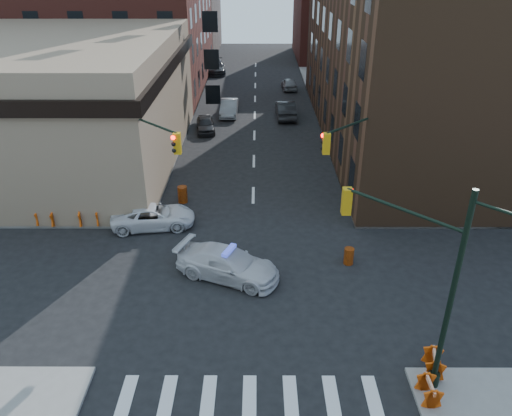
{
  "coord_description": "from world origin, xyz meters",
  "views": [
    {
      "loc": [
        0.28,
        -19.77,
        14.51
      ],
      "look_at": [
        0.2,
        3.92,
        2.2
      ],
      "focal_mm": 35.0,
      "sensor_mm": 36.0,
      "label": 1
    }
  ],
  "objects_px": {
    "parked_car_wnear": "(205,124)",
    "pedestrian_a": "(125,209)",
    "pedestrian_b": "(55,194)",
    "parked_car_wfar": "(229,108)",
    "barricade_se_a": "(433,363)",
    "police_car": "(228,264)",
    "pickup": "(153,216)",
    "barrel_road": "(349,256)",
    "barricade_nw_a": "(90,217)",
    "barrel_bank": "(183,194)",
    "parked_car_enear": "(285,109)"
  },
  "relations": [
    {
      "from": "parked_car_wnear",
      "to": "pedestrian_a",
      "type": "bearing_deg",
      "value": -108.05
    },
    {
      "from": "police_car",
      "to": "pedestrian_a",
      "type": "distance_m",
      "value": 8.19
    },
    {
      "from": "parked_car_enear",
      "to": "barricade_se_a",
      "type": "height_order",
      "value": "parked_car_enear"
    },
    {
      "from": "police_car",
      "to": "barricade_nw_a",
      "type": "height_order",
      "value": "police_car"
    },
    {
      "from": "police_car",
      "to": "parked_car_enear",
      "type": "distance_m",
      "value": 26.83
    },
    {
      "from": "pickup",
      "to": "barricade_se_a",
      "type": "xyz_separation_m",
      "value": [
        12.77,
        -11.5,
        -0.1
      ]
    },
    {
      "from": "parked_car_wnear",
      "to": "barrel_bank",
      "type": "xyz_separation_m",
      "value": [
        -0.16,
        -14.1,
        -0.13
      ]
    },
    {
      "from": "pedestrian_b",
      "to": "parked_car_wfar",
      "type": "bearing_deg",
      "value": 65.46
    },
    {
      "from": "parked_car_wnear",
      "to": "pedestrian_a",
      "type": "distance_m",
      "value": 17.36
    },
    {
      "from": "parked_car_wnear",
      "to": "barricade_se_a",
      "type": "height_order",
      "value": "parked_car_wnear"
    },
    {
      "from": "barrel_bank",
      "to": "police_car",
      "type": "bearing_deg",
      "value": -67.9
    },
    {
      "from": "barrel_road",
      "to": "police_car",
      "type": "bearing_deg",
      "value": -169.02
    },
    {
      "from": "pickup",
      "to": "pedestrian_a",
      "type": "relative_size",
      "value": 2.63
    },
    {
      "from": "barrel_bank",
      "to": "parked_car_enear",
      "type": "bearing_deg",
      "value": 67.66
    },
    {
      "from": "barricade_nw_a",
      "to": "pedestrian_b",
      "type": "bearing_deg",
      "value": 135.29
    },
    {
      "from": "parked_car_wnear",
      "to": "parked_car_enear",
      "type": "xyz_separation_m",
      "value": [
        7.34,
        4.14,
        0.15
      ]
    },
    {
      "from": "pedestrian_b",
      "to": "police_car",
      "type": "bearing_deg",
      "value": -31.73
    },
    {
      "from": "barrel_bank",
      "to": "barricade_se_a",
      "type": "bearing_deg",
      "value": -51.96
    },
    {
      "from": "barricade_se_a",
      "to": "barricade_nw_a",
      "type": "distance_m",
      "value": 20.03
    },
    {
      "from": "barrel_bank",
      "to": "barricade_se_a",
      "type": "height_order",
      "value": "barrel_bank"
    },
    {
      "from": "parked_car_wfar",
      "to": "barricade_nw_a",
      "type": "bearing_deg",
      "value": -106.7
    },
    {
      "from": "parked_car_wfar",
      "to": "barrel_road",
      "type": "distance_m",
      "value": 27.12
    },
    {
      "from": "pedestrian_b",
      "to": "barrel_bank",
      "type": "distance_m",
      "value": 7.8
    },
    {
      "from": "police_car",
      "to": "pedestrian_a",
      "type": "height_order",
      "value": "pedestrian_a"
    },
    {
      "from": "police_car",
      "to": "barrel_road",
      "type": "bearing_deg",
      "value": -56.31
    },
    {
      "from": "pedestrian_b",
      "to": "barricade_nw_a",
      "type": "xyz_separation_m",
      "value": [
        2.74,
        -2.24,
        -0.43
      ]
    },
    {
      "from": "barrel_bank",
      "to": "barricade_nw_a",
      "type": "distance_m",
      "value": 5.96
    },
    {
      "from": "parked_car_wnear",
      "to": "barrel_road",
      "type": "xyz_separation_m",
      "value": [
        9.37,
        -21.17,
        -0.22
      ]
    },
    {
      "from": "pedestrian_b",
      "to": "barrel_bank",
      "type": "bearing_deg",
      "value": 9.11
    },
    {
      "from": "parked_car_wnear",
      "to": "parked_car_wfar",
      "type": "bearing_deg",
      "value": 61.13
    },
    {
      "from": "parked_car_enear",
      "to": "pedestrian_a",
      "type": "height_order",
      "value": "pedestrian_a"
    },
    {
      "from": "parked_car_wnear",
      "to": "barricade_nw_a",
      "type": "distance_m",
      "value": 18.13
    },
    {
      "from": "barricade_nw_a",
      "to": "barrel_bank",
      "type": "bearing_deg",
      "value": 28.1
    },
    {
      "from": "barricade_se_a",
      "to": "pedestrian_b",
      "type": "bearing_deg",
      "value": 66.74
    },
    {
      "from": "police_car",
      "to": "barricade_se_a",
      "type": "relative_size",
      "value": 4.62
    },
    {
      "from": "pickup",
      "to": "barricade_se_a",
      "type": "distance_m",
      "value": 17.18
    },
    {
      "from": "pedestrian_a",
      "to": "barrel_bank",
      "type": "relative_size",
      "value": 1.7
    },
    {
      "from": "parked_car_wnear",
      "to": "parked_car_wfar",
      "type": "relative_size",
      "value": 0.86
    },
    {
      "from": "pickup",
      "to": "pedestrian_a",
      "type": "height_order",
      "value": "pedestrian_a"
    },
    {
      "from": "barrel_road",
      "to": "barricade_se_a",
      "type": "distance_m",
      "value": 7.87
    },
    {
      "from": "parked_car_wnear",
      "to": "barricade_se_a",
      "type": "xyz_separation_m",
      "value": [
        11.34,
        -28.79,
        -0.09
      ]
    },
    {
      "from": "parked_car_wfar",
      "to": "barrel_bank",
      "type": "bearing_deg",
      "value": -95.35
    },
    {
      "from": "parked_car_wfar",
      "to": "parked_car_enear",
      "type": "height_order",
      "value": "parked_car_enear"
    },
    {
      "from": "police_car",
      "to": "pedestrian_b",
      "type": "bearing_deg",
      "value": 79.58
    },
    {
      "from": "parked_car_wfar",
      "to": "barricade_se_a",
      "type": "distance_m",
      "value": 34.98
    },
    {
      "from": "parked_car_wnear",
      "to": "parked_car_enear",
      "type": "height_order",
      "value": "parked_car_enear"
    },
    {
      "from": "barrel_bank",
      "to": "parked_car_wfar",
      "type": "bearing_deg",
      "value": 83.9
    },
    {
      "from": "pedestrian_b",
      "to": "barrel_road",
      "type": "xyz_separation_m",
      "value": [
        17.24,
        -6.03,
        -0.62
      ]
    },
    {
      "from": "parked_car_wfar",
      "to": "pedestrian_b",
      "type": "bearing_deg",
      "value": -115.19
    },
    {
      "from": "pedestrian_b",
      "to": "barrel_road",
      "type": "distance_m",
      "value": 18.27
    }
  ]
}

